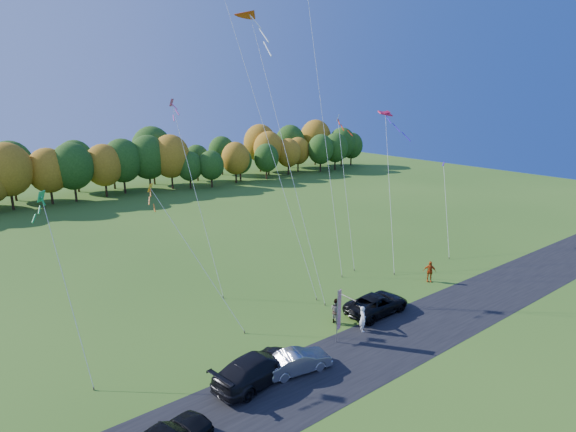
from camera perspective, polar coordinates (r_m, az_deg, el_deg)
ground at (r=34.25m, az=6.22°, el=-13.50°), size 160.00×160.00×0.00m
asphalt_strip at (r=31.86m, az=11.32°, el=-16.05°), size 90.00×6.00×0.01m
tree_line at (r=81.20m, az=-21.29°, el=2.30°), size 116.00×12.00×10.00m
black_suv at (r=36.04m, az=11.21°, el=-10.84°), size 5.56×2.66×1.53m
silver_sedan at (r=28.68m, az=1.28°, el=-17.94°), size 4.33×2.12×1.37m
dark_truck_a at (r=27.84m, az=-3.93°, el=-18.69°), size 6.16×3.34×1.69m
person_tailgate_a at (r=33.21m, az=9.46°, el=-12.74°), size 0.69×0.81×1.89m
person_tailgate_b at (r=34.03m, az=6.14°, el=-11.87°), size 0.78×0.97×1.92m
person_east at (r=42.82m, az=17.53°, el=-6.73°), size 1.11×1.17×1.95m
feather_flag at (r=31.08m, az=6.45°, el=-11.74°), size 0.49×0.22×3.85m
kite_delta_blue at (r=37.73m, az=-3.78°, el=13.41°), size 4.79×12.57×31.42m
kite_parafoil_orange at (r=44.51m, az=4.12°, el=14.65°), size 5.22×11.69×32.43m
kite_delta_red at (r=37.59m, az=-0.99°, el=11.17°), size 2.58×10.92×24.44m
kite_parafoil_rainbow at (r=46.66m, az=12.76°, el=3.57°), size 8.35×8.54×15.16m
kite_diamond_yellow at (r=32.95m, az=-11.55°, el=-5.28°), size 4.08×7.35×10.47m
kite_diamond_green at (r=29.45m, az=-26.36°, el=-8.07°), size 1.16×5.76×11.18m
kite_diamond_white at (r=44.06m, az=7.36°, el=3.12°), size 2.12×5.13×14.94m
kite_diamond_pink at (r=38.18m, az=-11.50°, el=2.29°), size 1.49×6.56×16.42m
kite_diamond_blue_low at (r=51.71m, az=19.45°, el=0.91°), size 5.58×5.55×9.39m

